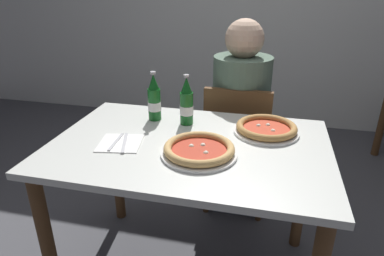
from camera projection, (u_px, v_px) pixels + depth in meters
dining_table_main at (189, 166)px, 1.52m from camera, size 1.20×0.80×0.75m
chair_behind_table at (237, 142)px, 2.09m from camera, size 0.41×0.41×0.85m
diner_seated at (239, 124)px, 2.10m from camera, size 0.34×0.34×1.21m
pizza_margherita_near at (199, 150)px, 1.37m from camera, size 0.31×0.31×0.04m
pizza_marinara_far at (266, 129)px, 1.57m from camera, size 0.30×0.30×0.04m
beer_bottle_left at (187, 104)px, 1.63m from camera, size 0.07×0.07×0.25m
beer_bottle_center at (154, 100)px, 1.68m from camera, size 0.07×0.07×0.25m
napkin_with_cutlery at (120, 143)px, 1.47m from camera, size 0.21×0.21×0.01m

